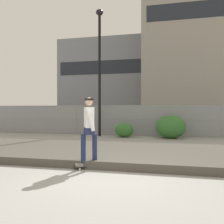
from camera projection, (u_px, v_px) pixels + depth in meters
The scene contains 12 objects.
ground_plane at pixel (108, 178), 5.49m from camera, with size 120.00×120.00×0.00m, color gray.
gravel_berm at pixel (126, 153), 7.98m from camera, with size 15.28×3.90×0.23m, color #4C473F.
skateboard at pixel (89, 166), 6.34m from camera, with size 0.80×0.55×0.07m.
skater at pixel (89, 127), 6.33m from camera, with size 0.68×0.62×1.83m.
chain_fence at pixel (143, 120), 14.35m from camera, with size 26.15×0.06×1.85m.
street_lamp at pixel (100, 58), 14.14m from camera, with size 0.44×0.44×7.56m.
parked_car_near at pixel (82, 119), 18.48m from camera, with size 4.43×2.01×1.66m.
parked_car_mid at pixel (158, 120), 17.45m from camera, with size 4.55×2.26×1.66m.
library_building at pixel (112, 82), 50.99m from camera, with size 18.10×15.45×15.07m.
office_block at pixel (206, 43), 40.59m from camera, with size 20.70×13.64×26.00m.
shrub_left at pixel (124, 130), 13.60m from camera, with size 1.06×0.87×0.82m.
shrub_center at pixel (171, 127), 13.05m from camera, with size 1.62×1.32×1.25m.
Camera 1 is at (1.30, -5.32, 1.58)m, focal length 38.05 mm.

